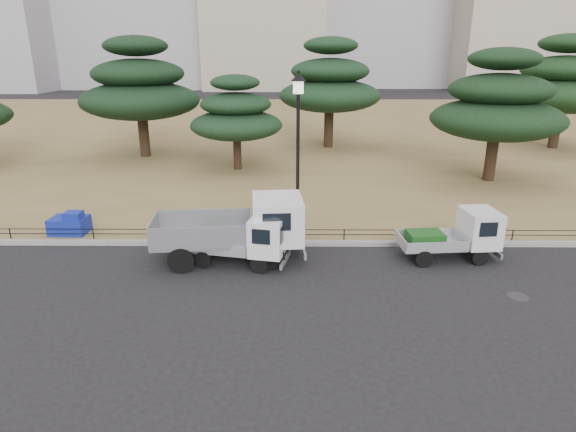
{
  "coord_description": "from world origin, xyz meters",
  "views": [
    {
      "loc": [
        0.13,
        -13.31,
        6.48
      ],
      "look_at": [
        0.0,
        2.0,
        1.3
      ],
      "focal_mm": 30.0,
      "sensor_mm": 36.0,
      "label": 1
    }
  ],
  "objects_px": {
    "truck_large": "(238,226)",
    "truck_kei_front": "(245,240)",
    "tarp_pile": "(70,224)",
    "street_lamp": "(298,131)",
    "truck_kei_rear": "(456,235)"
  },
  "relations": [
    {
      "from": "truck_large",
      "to": "tarp_pile",
      "type": "bearing_deg",
      "value": 157.61
    },
    {
      "from": "street_lamp",
      "to": "truck_kei_rear",
      "type": "bearing_deg",
      "value": -15.07
    },
    {
      "from": "truck_kei_front",
      "to": "street_lamp",
      "type": "xyz_separation_m",
      "value": [
        1.69,
        1.9,
        3.2
      ]
    },
    {
      "from": "truck_large",
      "to": "street_lamp",
      "type": "distance_m",
      "value": 3.79
    },
    {
      "from": "truck_kei_rear",
      "to": "tarp_pile",
      "type": "relative_size",
      "value": 2.45
    },
    {
      "from": "street_lamp",
      "to": "tarp_pile",
      "type": "xyz_separation_m",
      "value": [
        -8.42,
        0.46,
        -3.53
      ]
    },
    {
      "from": "truck_kei_rear",
      "to": "truck_large",
      "type": "bearing_deg",
      "value": 176.14
    },
    {
      "from": "truck_kei_rear",
      "to": "street_lamp",
      "type": "bearing_deg",
      "value": 159.78
    },
    {
      "from": "truck_kei_rear",
      "to": "street_lamp",
      "type": "distance_m",
      "value": 6.26
    },
    {
      "from": "truck_large",
      "to": "truck_kei_front",
      "type": "distance_m",
      "value": 0.55
    },
    {
      "from": "truck_kei_front",
      "to": "street_lamp",
      "type": "bearing_deg",
      "value": 60.05
    },
    {
      "from": "truck_kei_front",
      "to": "street_lamp",
      "type": "relative_size",
      "value": 0.58
    },
    {
      "from": "truck_kei_front",
      "to": "tarp_pile",
      "type": "height_order",
      "value": "truck_kei_front"
    },
    {
      "from": "tarp_pile",
      "to": "truck_kei_front",
      "type": "bearing_deg",
      "value": -19.3
    },
    {
      "from": "truck_large",
      "to": "truck_kei_rear",
      "type": "distance_m",
      "value": 7.15
    }
  ]
}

